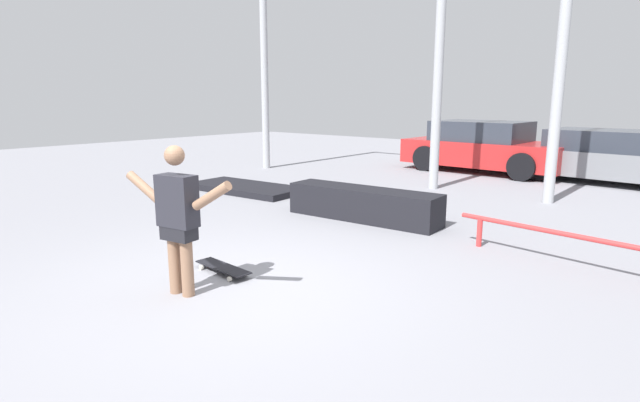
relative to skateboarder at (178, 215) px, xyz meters
name	(u,v)px	position (x,y,z in m)	size (l,w,h in m)	color
ground_plane	(235,289)	(0.31, 0.42, -0.82)	(36.00, 36.00, 0.00)	gray
skateboarder	(178,215)	(0.00, 0.00, 0.00)	(1.34, 0.32, 1.49)	#8C664C
skateboard	(223,268)	(-0.17, 0.66, -0.76)	(0.81, 0.29, 0.08)	black
grind_box	(363,204)	(-0.42, 3.76, -0.56)	(2.58, 0.59, 0.51)	black
manual_pad	(246,188)	(-3.80, 4.27, -0.75)	(2.54, 1.14, 0.13)	black
grind_rail	(575,240)	(2.81, 3.34, -0.48)	(2.89, 0.45, 0.41)	red
canopy_support_left	(340,7)	(-3.47, 7.09, 3.22)	(5.39, 0.20, 6.78)	#A5A8AD
parked_car_red	(484,147)	(-1.05, 10.30, -0.16)	(4.29, 2.13, 1.34)	red
parked_car_grey	(608,157)	(1.86, 10.40, -0.22)	(4.25, 2.17, 1.22)	slate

